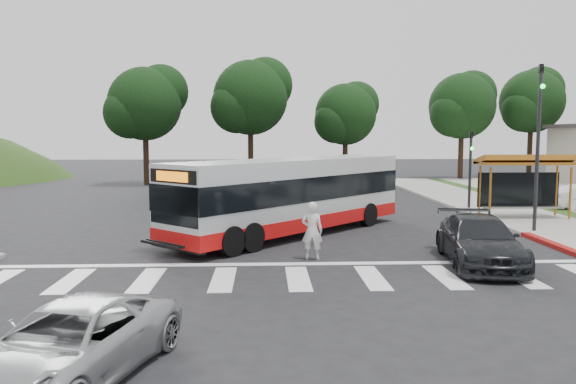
{
  "coord_description": "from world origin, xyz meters",
  "views": [
    {
      "loc": [
        -0.89,
        -19.65,
        3.82
      ],
      "look_at": [
        0.03,
        2.2,
        1.6
      ],
      "focal_mm": 35.0,
      "sensor_mm": 36.0,
      "label": 1
    }
  ],
  "objects": [
    {
      "name": "tree_north_b",
      "position": [
        6.07,
        28.06,
        5.66
      ],
      "size": [
        5.72,
        5.33,
        8.43
      ],
      "color": "black",
      "rests_on": "ground"
    },
    {
      "name": "transit_bus",
      "position": [
        0.17,
        1.75,
        1.46
      ],
      "size": [
        9.52,
        9.89,
        2.92
      ],
      "primitive_type": null,
      "rotation": [
        0.0,
        0.0,
        -0.76
      ],
      "color": "silver",
      "rests_on": "ground"
    },
    {
      "name": "silver_suv_south",
      "position": [
        -3.91,
        -11.11,
        0.6
      ],
      "size": [
        3.17,
        4.7,
        1.2
      ],
      "primitive_type": "imported",
      "rotation": [
        0.0,
        0.0,
        -0.3
      ],
      "color": "#A7AAAC",
      "rests_on": "ground"
    },
    {
      "name": "traffic_signal_ne_short",
      "position": [
        9.6,
        8.49,
        2.48
      ],
      "size": [
        0.18,
        0.37,
        4.0
      ],
      "color": "black",
      "rests_on": "ground"
    },
    {
      "name": "pedestrian",
      "position": [
        0.57,
        -2.68,
        0.9
      ],
      "size": [
        0.71,
        0.52,
        1.79
      ],
      "primitive_type": "imported",
      "rotation": [
        0.0,
        0.0,
        3.0
      ],
      "color": "silver",
      "rests_on": "ground"
    },
    {
      "name": "crosswalk_ladder",
      "position": [
        0.0,
        -5.0,
        0.01
      ],
      "size": [
        18.0,
        2.6,
        0.01
      ],
      "primitive_type": "cube",
      "color": "silver",
      "rests_on": "ground"
    },
    {
      "name": "bus_shelter",
      "position": [
        10.8,
        5.1,
        2.35
      ],
      "size": [
        4.2,
        1.6,
        2.86
      ],
      "color": "#995A19",
      "rests_on": "sidewalk_east"
    },
    {
      "name": "ground",
      "position": [
        0.0,
        0.0,
        0.0
      ],
      "size": [
        140.0,
        140.0,
        0.0
      ],
      "primitive_type": "plane",
      "color": "black",
      "rests_on": "ground"
    },
    {
      "name": "tree_north_a",
      "position": [
        -1.92,
        26.07,
        6.92
      ],
      "size": [
        6.6,
        6.15,
        10.17
      ],
      "color": "black",
      "rests_on": "ground"
    },
    {
      "name": "curb_east",
      "position": [
        9.0,
        8.0,
        0.07
      ],
      "size": [
        0.3,
        40.0,
        0.15
      ],
      "primitive_type": "cube",
      "color": "#9E9991",
      "rests_on": "ground"
    },
    {
      "name": "curb_east_red",
      "position": [
        9.0,
        -2.0,
        0.08
      ],
      "size": [
        0.32,
        6.0,
        0.15
      ],
      "primitive_type": "cube",
      "color": "maroon",
      "rests_on": "ground"
    },
    {
      "name": "dark_sedan",
      "position": [
        5.46,
        -3.54,
        0.71
      ],
      "size": [
        2.64,
        5.12,
        1.42
      ],
      "primitive_type": "imported",
      "rotation": [
        0.0,
        0.0,
        -0.14
      ],
      "color": "black",
      "rests_on": "ground"
    },
    {
      "name": "tree_north_c",
      "position": [
        -9.92,
        24.06,
        6.29
      ],
      "size": [
        6.16,
        5.74,
        9.3
      ],
      "color": "black",
      "rests_on": "ground"
    },
    {
      "name": "sidewalk_east",
      "position": [
        11.0,
        8.0,
        0.06
      ],
      "size": [
        4.0,
        40.0,
        0.12
      ],
      "primitive_type": "cube",
      "color": "gray",
      "rests_on": "ground"
    },
    {
      "name": "tree_ne_a",
      "position": [
        16.08,
        28.06,
        6.39
      ],
      "size": [
        6.16,
        5.74,
        9.3
      ],
      "color": "black",
      "rests_on": "parking_lot"
    },
    {
      "name": "tree_ne_b",
      "position": [
        23.08,
        30.06,
        6.92
      ],
      "size": [
        6.16,
        5.74,
        10.02
      ],
      "color": "black",
      "rests_on": "ground"
    },
    {
      "name": "traffic_signal_ne_tall",
      "position": [
        9.6,
        1.49,
        3.88
      ],
      "size": [
        0.18,
        0.37,
        6.5
      ],
      "color": "black",
      "rests_on": "ground"
    }
  ]
}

